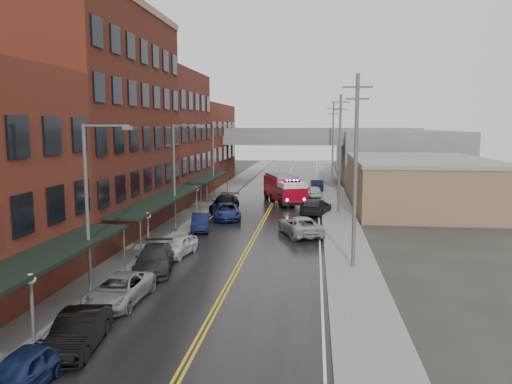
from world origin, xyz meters
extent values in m
plane|color=#2D2B26|center=(0.00, 0.00, 0.00)|extent=(220.00, 220.00, 0.00)
cube|color=black|center=(0.00, 30.00, 0.01)|extent=(11.00, 160.00, 0.02)
cube|color=slate|center=(-7.30, 30.00, 0.07)|extent=(3.00, 160.00, 0.15)
cube|color=slate|center=(7.30, 30.00, 0.07)|extent=(3.00, 160.00, 0.15)
cube|color=gray|center=(-5.65, 30.00, 0.07)|extent=(0.30, 160.00, 0.15)
cube|color=gray|center=(5.65, 30.00, 0.07)|extent=(0.30, 160.00, 0.15)
cube|color=#5C2118|center=(-13.30, 23.00, 9.00)|extent=(9.00, 20.00, 18.00)
cube|color=#5E271C|center=(-13.30, 40.50, 7.50)|extent=(9.00, 15.00, 15.00)
cube|color=brown|center=(-13.30, 58.00, 6.00)|extent=(9.00, 20.00, 12.00)
cube|color=#8A6B4A|center=(16.00, 40.00, 2.50)|extent=(14.00, 22.00, 5.00)
cube|color=slate|center=(18.00, 70.00, 4.00)|extent=(18.00, 30.00, 8.00)
cube|color=black|center=(-7.50, 4.00, 3.00)|extent=(2.60, 16.00, 0.18)
cylinder|color=slate|center=(-6.35, 11.60, 1.50)|extent=(0.10, 0.10, 3.00)
cube|color=black|center=(-7.50, 23.00, 3.00)|extent=(2.60, 18.00, 0.18)
cylinder|color=slate|center=(-6.35, 14.40, 1.50)|extent=(0.10, 0.10, 3.00)
cylinder|color=slate|center=(-6.35, 31.60, 1.50)|extent=(0.10, 0.10, 3.00)
cube|color=black|center=(-7.50, 40.50, 3.00)|extent=(2.60, 13.00, 0.18)
cylinder|color=slate|center=(-6.35, 34.40, 1.50)|extent=(0.10, 0.10, 3.00)
cylinder|color=slate|center=(-6.35, 46.60, 1.50)|extent=(0.10, 0.10, 3.00)
cylinder|color=#59595B|center=(-6.40, 2.00, 1.40)|extent=(0.14, 0.14, 2.80)
sphere|color=silver|center=(-6.40, 2.00, 2.90)|extent=(0.44, 0.44, 0.44)
cylinder|color=#59595B|center=(-6.40, 16.00, 1.40)|extent=(0.14, 0.14, 2.80)
sphere|color=silver|center=(-6.40, 16.00, 2.90)|extent=(0.44, 0.44, 0.44)
cylinder|color=#59595B|center=(-6.40, 30.00, 1.40)|extent=(0.14, 0.14, 2.80)
sphere|color=silver|center=(-6.40, 30.00, 2.90)|extent=(0.44, 0.44, 0.44)
cylinder|color=#59595B|center=(-6.80, 8.00, 4.50)|extent=(0.18, 0.18, 9.00)
cylinder|color=#59595B|center=(-5.60, 8.00, 8.90)|extent=(2.40, 0.12, 0.12)
cube|color=#59595B|center=(-4.50, 8.00, 8.80)|extent=(0.50, 0.22, 0.18)
cylinder|color=#59595B|center=(-6.80, 24.00, 4.50)|extent=(0.18, 0.18, 9.00)
cylinder|color=#59595B|center=(-5.60, 24.00, 8.90)|extent=(2.40, 0.12, 0.12)
cube|color=#59595B|center=(-4.50, 24.00, 8.80)|extent=(0.50, 0.22, 0.18)
cylinder|color=#59595B|center=(-6.80, 40.00, 4.50)|extent=(0.18, 0.18, 9.00)
cylinder|color=#59595B|center=(-5.60, 40.00, 8.90)|extent=(2.40, 0.12, 0.12)
cube|color=#59595B|center=(-4.50, 40.00, 8.80)|extent=(0.50, 0.22, 0.18)
cylinder|color=#59595B|center=(7.20, 15.00, 6.00)|extent=(0.24, 0.24, 12.00)
cube|color=#59595B|center=(7.20, 15.00, 11.20)|extent=(1.80, 0.12, 0.12)
cube|color=#59595B|center=(7.20, 15.00, 10.50)|extent=(1.40, 0.12, 0.12)
cylinder|color=#59595B|center=(7.20, 35.00, 6.00)|extent=(0.24, 0.24, 12.00)
cube|color=#59595B|center=(7.20, 35.00, 11.20)|extent=(1.80, 0.12, 0.12)
cube|color=#59595B|center=(7.20, 35.00, 10.50)|extent=(1.40, 0.12, 0.12)
cylinder|color=#59595B|center=(7.20, 55.00, 6.00)|extent=(0.24, 0.24, 12.00)
cube|color=#59595B|center=(7.20, 55.00, 11.20)|extent=(1.80, 0.12, 0.12)
cube|color=#59595B|center=(7.20, 55.00, 10.50)|extent=(1.40, 0.12, 0.12)
cube|color=slate|center=(0.00, 62.00, 6.75)|extent=(40.00, 10.00, 1.50)
cube|color=slate|center=(-11.00, 62.00, 3.00)|extent=(1.60, 8.00, 6.00)
cube|color=slate|center=(11.00, 62.00, 3.00)|extent=(1.60, 8.00, 6.00)
cube|color=#9B0719|center=(0.83, 42.18, 1.71)|extent=(4.64, 6.65, 2.32)
cube|color=#9B0719|center=(2.28, 38.13, 1.38)|extent=(3.56, 3.63, 1.66)
cube|color=silver|center=(2.28, 38.13, 2.48)|extent=(3.36, 3.38, 0.55)
cube|color=black|center=(2.21, 38.34, 1.71)|extent=(3.21, 2.60, 0.88)
cube|color=slate|center=(0.83, 42.18, 3.04)|extent=(4.23, 6.14, 0.33)
cube|color=black|center=(2.28, 38.13, 2.85)|extent=(1.77, 0.88, 0.15)
sphere|color=#FF0C0C|center=(1.71, 37.93, 2.94)|extent=(0.22, 0.22, 0.22)
sphere|color=#1933FF|center=(2.85, 38.33, 2.94)|extent=(0.22, 0.22, 0.22)
cylinder|color=black|center=(1.18, 37.62, 0.55)|extent=(1.17, 0.73, 1.10)
cylinder|color=black|center=(3.46, 38.43, 0.55)|extent=(1.17, 0.73, 1.10)
cylinder|color=black|center=(-0.12, 41.26, 0.55)|extent=(1.17, 0.73, 1.10)
cylinder|color=black|center=(2.16, 42.07, 0.55)|extent=(1.17, 0.73, 1.10)
cylinder|color=black|center=(-1.05, 43.86, 0.55)|extent=(1.17, 0.73, 1.10)
cylinder|color=black|center=(1.24, 44.67, 0.55)|extent=(1.17, 0.73, 1.10)
imported|color=#15234F|center=(-5.00, -1.15, 0.69)|extent=(1.75, 4.10, 1.38)
imported|color=black|center=(-4.61, 2.17, 0.74)|extent=(2.12, 4.66, 1.48)
imported|color=gray|center=(-5.00, 7.40, 0.70)|extent=(2.50, 5.11, 1.40)
imported|color=#252528|center=(-5.00, 12.98, 0.77)|extent=(3.12, 5.61, 1.54)
imported|color=silver|center=(-4.59, 16.80, 0.70)|extent=(2.33, 4.31, 1.39)
imported|color=#0E1333|center=(-4.92, 25.11, 0.70)|extent=(2.27, 4.44, 1.39)
imported|color=navy|center=(-3.64, 30.40, 0.76)|extent=(3.76, 5.90, 1.52)
imported|color=black|center=(-4.55, 34.80, 0.83)|extent=(2.58, 5.80, 1.66)
imported|color=#9C9FA4|center=(3.60, 24.17, 0.79)|extent=(4.34, 6.21, 1.57)
imported|color=#262628|center=(4.90, 34.16, 0.78)|extent=(3.59, 5.77, 1.56)
imported|color=silver|center=(4.67, 46.20, 0.73)|extent=(2.25, 4.46, 1.46)
imported|color=black|center=(5.00, 52.20, 0.77)|extent=(1.90, 4.76, 1.54)
camera|label=1|loc=(4.71, -15.91, 8.95)|focal=35.00mm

